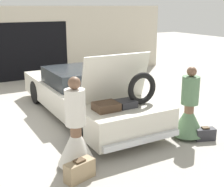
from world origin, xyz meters
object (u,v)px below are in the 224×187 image
car (85,94)px  person_right (189,113)px  suitcase_beside_left_person (80,170)px  person_left (76,136)px  suitcase_beside_right_person (205,134)px

car → person_right: car is taller
car → suitcase_beside_left_person: bearing=-116.4°
person_left → suitcase_beside_right_person: person_left is taller
person_right → suitcase_beside_right_person: person_right is taller
car → suitcase_beside_left_person: size_ratio=9.46×
person_right → car: bearing=19.8°
car → person_left: bearing=-117.9°
suitcase_beside_right_person → car: bearing=119.0°
person_left → suitcase_beside_right_person: 2.92m
person_left → person_right: size_ratio=1.05×
car → suitcase_beside_left_person: (-1.46, -2.93, -0.39)m
suitcase_beside_right_person → person_left: bearing=174.4°
person_right → suitcase_beside_right_person: size_ratio=3.34×
person_right → suitcase_beside_right_person: (0.22, -0.30, -0.42)m
car → suitcase_beside_left_person: 3.29m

